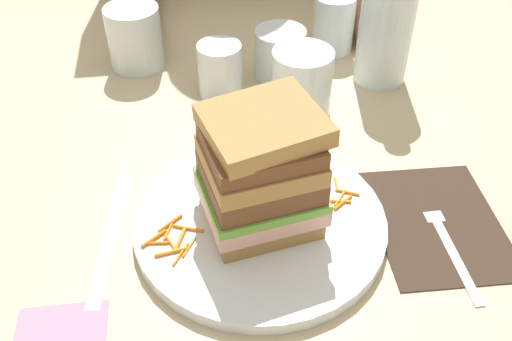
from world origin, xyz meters
TOP-DOWN VIEW (x-y plane):
  - ground_plane at (0.00, 0.00)m, footprint 3.00×3.00m
  - main_plate at (0.02, -0.02)m, footprint 0.26×0.26m
  - sandwich at (0.02, -0.02)m, footprint 0.13×0.13m
  - carrot_shred_0 at (-0.08, -0.02)m, footprint 0.03×0.02m
  - carrot_shred_1 at (-0.06, -0.06)m, footprint 0.02×0.02m
  - carrot_shred_2 at (-0.07, -0.04)m, footprint 0.02×0.03m
  - carrot_shred_3 at (-0.08, -0.06)m, footprint 0.03×0.01m
  - carrot_shred_4 at (-0.09, -0.05)m, footprint 0.02×0.01m
  - carrot_shred_5 at (-0.07, -0.06)m, footprint 0.02×0.03m
  - carrot_shred_6 at (-0.06, -0.03)m, footprint 0.03×0.02m
  - carrot_shred_7 at (-0.08, -0.03)m, footprint 0.01×0.03m
  - carrot_shred_8 at (-0.08, -0.05)m, footprint 0.01×0.03m
  - carrot_shred_9 at (-0.09, -0.04)m, footprint 0.03×0.02m
  - carrot_shred_10 at (0.09, -0.02)m, footprint 0.01×0.02m
  - carrot_shred_11 at (0.11, -0.02)m, footprint 0.02×0.02m
  - carrot_shred_12 at (0.11, -0.01)m, footprint 0.02×0.02m
  - carrot_shred_13 at (0.10, -0.01)m, footprint 0.03×0.01m
  - carrot_shred_14 at (0.12, -0.00)m, footprint 0.03×0.01m
  - carrot_shred_15 at (0.11, 0.02)m, footprint 0.01×0.02m
  - napkin_dark at (0.21, -0.04)m, footprint 0.14×0.18m
  - fork at (0.21, -0.07)m, footprint 0.02×0.17m
  - knife at (-0.14, -0.02)m, footprint 0.04×0.20m
  - juice_glass at (0.10, 0.18)m, footprint 0.08×0.08m
  - water_bottle at (0.23, 0.25)m, footprint 0.07×0.07m
  - empty_tumbler_0 at (-0.12, 0.33)m, footprint 0.08×0.08m
  - empty_tumbler_1 at (0.00, 0.24)m, footprint 0.06×0.06m
  - empty_tumbler_2 at (0.18, 0.34)m, footprint 0.06×0.06m
  - empty_tumbler_3 at (0.09, 0.28)m, footprint 0.07×0.07m
  - napkin_pink at (-0.18, -0.13)m, footprint 0.08×0.07m

SIDE VIEW (x-z plane):
  - ground_plane at x=0.00m, z-range 0.00..0.00m
  - napkin_pink at x=-0.18m, z-range 0.00..0.00m
  - napkin_dark at x=0.21m, z-range 0.00..0.00m
  - knife at x=-0.14m, z-range 0.00..0.00m
  - fork at x=0.21m, z-range 0.00..0.01m
  - main_plate at x=0.02m, z-range 0.00..0.02m
  - carrot_shred_10 at x=0.09m, z-range 0.02..0.02m
  - carrot_shred_1 at x=-0.06m, z-range 0.02..0.02m
  - carrot_shred_7 at x=-0.08m, z-range 0.02..0.02m
  - carrot_shred_5 at x=-0.07m, z-range 0.02..0.02m
  - carrot_shred_12 at x=0.11m, z-range 0.02..0.02m
  - carrot_shred_4 at x=-0.09m, z-range 0.02..0.02m
  - carrot_shred_15 at x=0.11m, z-range 0.02..0.02m
  - carrot_shred_14 at x=0.12m, z-range 0.02..0.02m
  - carrot_shred_8 at x=-0.08m, z-range 0.02..0.02m
  - carrot_shred_13 at x=0.10m, z-range 0.02..0.02m
  - carrot_shred_6 at x=-0.06m, z-range 0.02..0.02m
  - carrot_shred_11 at x=0.11m, z-range 0.02..0.02m
  - carrot_shred_0 at x=-0.08m, z-range 0.02..0.02m
  - carrot_shred_3 at x=-0.08m, z-range 0.02..0.02m
  - carrot_shred_9 at x=-0.09m, z-range 0.02..0.02m
  - carrot_shred_2 at x=-0.07m, z-range 0.02..0.02m
  - empty_tumbler_3 at x=0.09m, z-range 0.00..0.07m
  - empty_tumbler_1 at x=0.00m, z-range 0.00..0.08m
  - juice_glass at x=0.10m, z-range 0.00..0.09m
  - empty_tumbler_2 at x=0.18m, z-range 0.00..0.09m
  - empty_tumbler_0 at x=-0.12m, z-range 0.00..0.09m
  - sandwich at x=0.02m, z-range 0.01..0.14m
  - water_bottle at x=0.23m, z-range -0.02..0.23m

